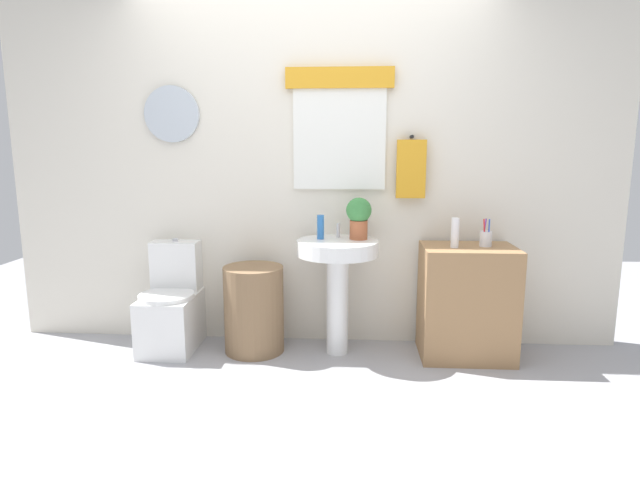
# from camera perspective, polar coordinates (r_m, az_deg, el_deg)

# --- Properties ---
(ground_plane) EXTENTS (8.00, 8.00, 0.00)m
(ground_plane) POSITION_cam_1_polar(r_m,az_deg,el_deg) (2.95, -2.67, -18.54)
(ground_plane) COLOR #A3A3A8
(back_wall) EXTENTS (4.40, 0.18, 2.60)m
(back_wall) POSITION_cam_1_polar(r_m,az_deg,el_deg) (3.73, -0.88, 8.47)
(back_wall) COLOR silver
(back_wall) RESTS_ON ground_plane
(toilet) EXTENTS (0.38, 0.51, 0.77)m
(toilet) POSITION_cam_1_polar(r_m,az_deg,el_deg) (3.85, -16.05, -7.23)
(toilet) COLOR white
(toilet) RESTS_ON ground_plane
(laundry_hamper) EXTENTS (0.42, 0.42, 0.61)m
(laundry_hamper) POSITION_cam_1_polar(r_m,az_deg,el_deg) (3.66, -7.33, -7.60)
(laundry_hamper) COLOR #846647
(laundry_hamper) RESTS_ON ground_plane
(pedestal_sink) EXTENTS (0.56, 0.56, 0.80)m
(pedestal_sink) POSITION_cam_1_polar(r_m,az_deg,el_deg) (3.51, 1.97, -3.01)
(pedestal_sink) COLOR white
(pedestal_sink) RESTS_ON ground_plane
(faucet) EXTENTS (0.03, 0.03, 0.10)m
(faucet) POSITION_cam_1_polar(r_m,az_deg,el_deg) (3.59, 2.04, 1.08)
(faucet) COLOR silver
(faucet) RESTS_ON pedestal_sink
(wooden_cabinet) EXTENTS (0.61, 0.44, 0.77)m
(wooden_cabinet) POSITION_cam_1_polar(r_m,az_deg,el_deg) (3.66, 15.93, -6.63)
(wooden_cabinet) COLOR #9E754C
(wooden_cabinet) RESTS_ON ground_plane
(soap_bottle) EXTENTS (0.05, 0.05, 0.17)m
(soap_bottle) POSITION_cam_1_polar(r_m,az_deg,el_deg) (3.52, 0.06, 1.45)
(soap_bottle) COLOR #2D6BB7
(soap_bottle) RESTS_ON pedestal_sink
(potted_plant) EXTENTS (0.17, 0.17, 0.29)m
(potted_plant) POSITION_cam_1_polar(r_m,az_deg,el_deg) (3.51, 4.32, 2.71)
(potted_plant) COLOR #AD5B38
(potted_plant) RESTS_ON pedestal_sink
(lotion_bottle) EXTENTS (0.05, 0.05, 0.20)m
(lotion_bottle) POSITION_cam_1_polar(r_m,az_deg,el_deg) (3.49, 14.73, 0.78)
(lotion_bottle) COLOR white
(lotion_bottle) RESTS_ON wooden_cabinet
(toothbrush_cup) EXTENTS (0.08, 0.08, 0.19)m
(toothbrush_cup) POSITION_cam_1_polar(r_m,az_deg,el_deg) (3.60, 17.87, 0.17)
(toothbrush_cup) COLOR silver
(toothbrush_cup) RESTS_ON wooden_cabinet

